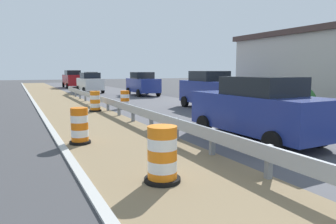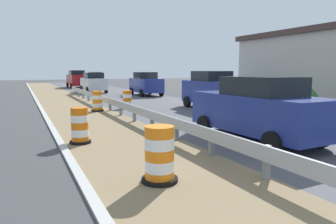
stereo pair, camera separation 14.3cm
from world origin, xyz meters
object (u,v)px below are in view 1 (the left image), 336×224
object	(u,v)px
traffic_barrel_close	(80,127)
traffic_barrel_mid	(125,100)
car_lead_near_lane	(90,83)
traffic_barrel_far	(95,102)
car_lead_far_lane	(72,79)
car_trailing_near_lane	(91,79)
traffic_barrel_nearest	(162,157)
car_mid_far_lane	(210,90)
car_distant_a	(143,84)
car_trailing_far_lane	(258,109)

from	to	relation	value
traffic_barrel_close	traffic_barrel_mid	size ratio (longest dim) A/B	1.06
car_lead_near_lane	traffic_barrel_far	bearing A→B (deg)	167.93
car_lead_near_lane	car_lead_far_lane	bearing A→B (deg)	-0.56
traffic_barrel_close	car_trailing_near_lane	distance (m)	37.77
traffic_barrel_nearest	car_mid_far_lane	size ratio (longest dim) A/B	0.26
car_mid_far_lane	car_distant_a	bearing A→B (deg)	-179.56
traffic_barrel_nearest	traffic_barrel_mid	world-z (taller)	traffic_barrel_nearest
traffic_barrel_mid	traffic_barrel_far	distance (m)	1.98
traffic_barrel_far	car_mid_far_lane	world-z (taller)	car_mid_far_lane
car_lead_far_lane	car_mid_far_lane	xyz separation A→B (m)	(3.36, -26.19, -0.03)
traffic_barrel_nearest	car_lead_near_lane	size ratio (longest dim) A/B	0.26
car_trailing_far_lane	car_lead_near_lane	bearing A→B (deg)	-1.73
car_lead_near_lane	car_trailing_far_lane	size ratio (longest dim) A/B	0.90
traffic_barrel_nearest	car_mid_far_lane	distance (m)	12.18
traffic_barrel_nearest	traffic_barrel_mid	xyz separation A→B (m)	(3.19, 11.89, -0.04)
car_mid_far_lane	car_lead_near_lane	bearing A→B (deg)	-167.68
car_mid_far_lane	traffic_barrel_close	bearing A→B (deg)	-55.75
traffic_barrel_mid	car_trailing_near_lane	size ratio (longest dim) A/B	0.22
traffic_barrel_close	car_lead_near_lane	world-z (taller)	car_lead_near_lane
car_trailing_near_lane	car_lead_far_lane	size ratio (longest dim) A/B	0.98
traffic_barrel_mid	car_distant_a	size ratio (longest dim) A/B	0.25
traffic_barrel_close	car_distant_a	size ratio (longest dim) A/B	0.27
car_distant_a	car_trailing_near_lane	bearing A→B (deg)	-179.26
traffic_barrel_far	car_trailing_far_lane	distance (m)	9.69
car_lead_far_lane	car_mid_far_lane	distance (m)	26.40
traffic_barrel_far	car_distant_a	distance (m)	10.88
car_lead_near_lane	car_trailing_near_lane	distance (m)	15.43
car_trailing_near_lane	car_lead_far_lane	xyz separation A→B (m)	(-3.48, -5.08, 0.11)
traffic_barrel_far	car_trailing_far_lane	xyz separation A→B (m)	(2.93, -9.23, 0.51)
traffic_barrel_close	car_trailing_far_lane	world-z (taller)	car_trailing_far_lane
car_lead_far_lane	traffic_barrel_close	bearing A→B (deg)	170.41
traffic_barrel_nearest	car_lead_far_lane	world-z (taller)	car_lead_far_lane
traffic_barrel_nearest	traffic_barrel_close	world-z (taller)	traffic_barrel_nearest
car_lead_far_lane	traffic_barrel_mid	bearing A→B (deg)	177.04
traffic_barrel_close	traffic_barrel_far	size ratio (longest dim) A/B	1.00
car_distant_a	traffic_barrel_close	bearing A→B (deg)	-26.65
traffic_barrel_nearest	car_mid_far_lane	bearing A→B (deg)	51.78
car_trailing_near_lane	car_lead_far_lane	world-z (taller)	car_lead_far_lane
traffic_barrel_close	car_lead_near_lane	bearing A→B (deg)	76.95
car_lead_far_lane	car_mid_far_lane	size ratio (longest dim) A/B	1.11
car_mid_far_lane	traffic_barrel_far	bearing A→B (deg)	-104.65
car_lead_near_lane	traffic_barrel_close	bearing A→B (deg)	166.14
traffic_barrel_far	traffic_barrel_nearest	bearing A→B (deg)	-96.66
traffic_barrel_far	car_lead_far_lane	size ratio (longest dim) A/B	0.23
traffic_barrel_nearest	car_mid_far_lane	xyz separation A→B (m)	(7.53, 9.56, 0.57)
traffic_barrel_nearest	car_lead_near_lane	bearing A→B (deg)	80.73
traffic_barrel_far	traffic_barrel_close	bearing A→B (deg)	-106.55
car_trailing_far_lane	car_distant_a	size ratio (longest dim) A/B	1.17
traffic_barrel_nearest	car_trailing_near_lane	world-z (taller)	car_trailing_near_lane
traffic_barrel_nearest	car_lead_near_lane	world-z (taller)	car_lead_near_lane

